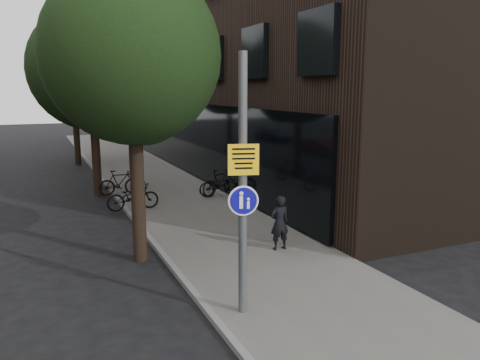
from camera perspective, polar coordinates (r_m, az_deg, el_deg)
ground at (r=9.94m, az=9.36°, el=-15.94°), size 120.00×120.00×0.00m
sidewalk at (r=18.66m, az=-6.99°, el=-2.77°), size 4.50×60.00×0.12m
curb_edge at (r=18.15m, az=-13.80°, el=-3.39°), size 0.15×60.00×0.13m
building_right_dark_brick at (r=32.61m, az=0.77°, el=18.99°), size 12.00×40.00×18.00m
street_tree_near at (r=12.26m, az=-12.79°, el=13.68°), size 4.40×4.40×7.50m
street_tree_mid at (r=20.65m, az=-17.53°, el=12.27°), size 5.00×5.00×7.80m
street_tree_far at (r=29.61m, az=-19.59°, el=11.62°), size 5.00×5.00×7.80m
signpost at (r=8.85m, az=0.34°, el=-0.83°), size 0.57×0.20×5.04m
pedestrian at (r=12.92m, az=4.83°, el=-5.22°), size 0.55×0.36×1.52m
parked_bike_facade_near at (r=19.35m, az=-2.31°, el=-0.53°), size 1.92×0.84×0.98m
parked_bike_facade_far at (r=19.47m, az=-2.46°, el=-0.28°), size 1.90×1.05×1.10m
parked_bike_curb_near at (r=17.55m, az=-12.93°, el=-1.98°), size 1.91×0.71×1.00m
parked_bike_curb_far at (r=20.22m, az=-14.46°, el=-0.29°), size 1.75×0.56×1.04m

